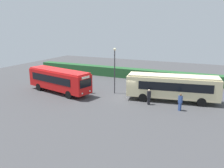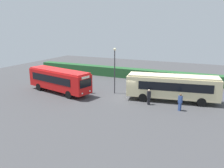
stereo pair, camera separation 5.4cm
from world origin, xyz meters
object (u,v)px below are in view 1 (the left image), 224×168
(bus_cream, at_px, (172,86))
(person_right, at_px, (182,88))
(bus_red, at_px, (59,79))
(person_left, at_px, (89,86))
(person_far, at_px, (180,102))
(traffic_cone, at_px, (134,80))
(person_center, at_px, (149,97))
(lamppost, at_px, (115,66))

(bus_cream, bearing_deg, person_right, -113.26)
(bus_red, relative_size, person_left, 5.28)
(person_left, distance_m, person_far, 11.98)
(bus_cream, bearing_deg, traffic_cone, -54.45)
(bus_cream, height_order, person_far, bus_cream)
(bus_red, relative_size, person_right, 5.83)
(bus_red, xyz_separation_m, person_center, (12.18, 0.30, -0.84))
(person_far, distance_m, lamppost, 9.69)
(bus_cream, xyz_separation_m, person_left, (-10.46, -1.20, -0.79))
(person_left, xyz_separation_m, traffic_cone, (3.24, 8.29, -0.72))
(bus_cream, bearing_deg, person_center, 38.43)
(bus_cream, distance_m, person_center, 3.25)
(person_left, height_order, person_center, person_left)
(bus_cream, relative_size, person_right, 6.23)
(bus_red, height_order, bus_cream, bus_cream)
(person_center, bearing_deg, lamppost, -153.63)
(person_far, height_order, lamppost, lamppost)
(bus_red, xyz_separation_m, person_far, (15.67, -0.14, -0.81))
(lamppost, bearing_deg, person_center, -24.76)
(bus_red, distance_m, bus_cream, 14.50)
(bus_red, xyz_separation_m, bus_cream, (14.26, 2.64, 0.01))
(person_center, bearing_deg, traffic_cone, 169.75)
(traffic_cone, relative_size, lamppost, 0.10)
(bus_red, bearing_deg, traffic_cone, 66.56)
(bus_red, xyz_separation_m, traffic_cone, (7.04, 9.72, -1.50))
(bus_red, bearing_deg, person_far, 11.93)
(person_left, xyz_separation_m, person_right, (11.22, 4.42, -0.11))
(traffic_cone, bearing_deg, lamppost, -91.66)
(person_left, bearing_deg, person_center, -149.02)
(person_center, distance_m, person_right, 6.24)
(bus_cream, relative_size, person_center, 5.98)
(person_far, distance_m, traffic_cone, 13.13)
(bus_red, bearing_deg, person_right, 33.75)
(lamppost, bearing_deg, person_far, -18.19)
(person_left, distance_m, person_center, 8.46)
(person_right, bearing_deg, person_center, -158.98)
(person_right, relative_size, traffic_cone, 2.87)
(bus_cream, relative_size, person_far, 5.82)
(person_right, xyz_separation_m, person_far, (0.66, -6.00, 0.08))
(bus_cream, bearing_deg, person_left, -3.44)
(person_right, bearing_deg, person_far, -125.67)
(bus_cream, relative_size, traffic_cone, 17.89)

